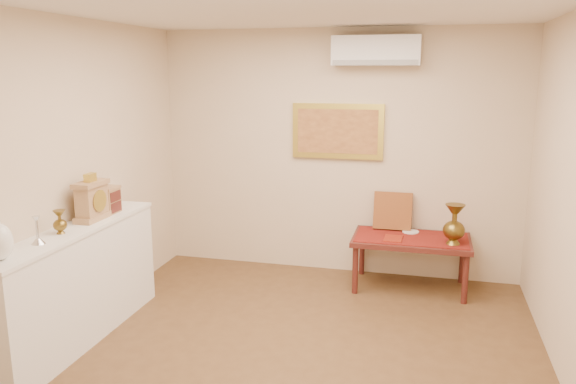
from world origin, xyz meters
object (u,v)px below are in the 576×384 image
(mantel_clock, at_px, (92,200))
(wooden_chest, at_px, (108,200))
(brass_urn_tall, at_px, (454,220))
(display_ledge, at_px, (77,285))
(low_table, at_px, (411,244))

(mantel_clock, xyz_separation_m, wooden_chest, (0.00, 0.25, -0.05))
(brass_urn_tall, relative_size, display_ledge, 0.24)
(wooden_chest, bearing_deg, brass_urn_tall, 21.21)
(display_ledge, bearing_deg, wooden_chest, 89.26)
(wooden_chest, bearing_deg, low_table, 26.58)
(mantel_clock, relative_size, wooden_chest, 1.68)
(brass_urn_tall, xyz_separation_m, mantel_clock, (-3.08, -1.44, 0.35))
(brass_urn_tall, relative_size, wooden_chest, 2.01)
(display_ledge, height_order, wooden_chest, wooden_chest)
(display_ledge, distance_m, wooden_chest, 0.82)
(low_table, bearing_deg, mantel_clock, -149.31)
(brass_urn_tall, height_order, mantel_clock, mantel_clock)
(wooden_chest, height_order, low_table, wooden_chest)
(display_ledge, relative_size, wooden_chest, 8.28)
(display_ledge, xyz_separation_m, mantel_clock, (0.01, 0.30, 0.66))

